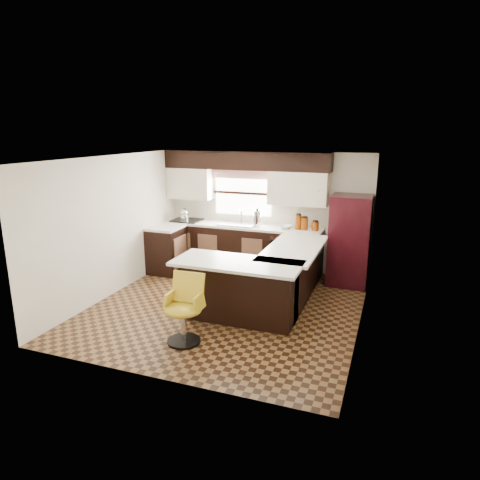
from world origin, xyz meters
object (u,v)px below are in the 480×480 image
at_px(peninsula_return, 241,291).
at_px(refrigerator, 350,240).
at_px(bar_chair, 183,310).
at_px(peninsula_long, 290,275).

height_order(peninsula_return, refrigerator, refrigerator).
relative_size(peninsula_return, bar_chair, 1.75).
xyz_separation_m(refrigerator, bar_chair, (-1.82, -3.12, -0.36)).
relative_size(peninsula_long, refrigerator, 1.17).
distance_m(refrigerator, bar_chair, 3.63).
bearing_deg(peninsula_long, peninsula_return, -118.30).
xyz_separation_m(peninsula_long, bar_chair, (-1.00, -1.93, 0.02)).
height_order(peninsula_long, peninsula_return, same).
bearing_deg(refrigerator, peninsula_return, -121.94).
xyz_separation_m(peninsula_return, refrigerator, (1.35, 2.16, 0.39)).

